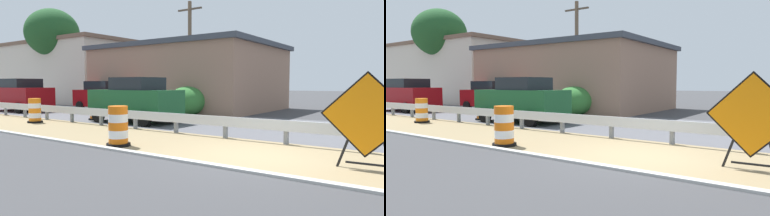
# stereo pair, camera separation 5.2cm
# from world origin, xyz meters

# --- Properties ---
(ground_plane) EXTENTS (160.00, 160.00, 0.00)m
(ground_plane) POSITION_xyz_m (0.00, 0.00, 0.00)
(ground_plane) COLOR #3D3D3F
(median_dirt_strip) EXTENTS (3.54, 120.00, 0.01)m
(median_dirt_strip) POSITION_xyz_m (0.57, 0.00, 0.00)
(median_dirt_strip) COLOR #8E7A56
(median_dirt_strip) RESTS_ON ground
(far_lane_asphalt) EXTENTS (6.86, 120.00, 0.00)m
(far_lane_asphalt) POSITION_xyz_m (5.77, 0.00, 0.00)
(far_lane_asphalt) COLOR #56565B
(far_lane_asphalt) RESTS_ON ground
(curb_near_edge) EXTENTS (0.20, 120.00, 0.11)m
(curb_near_edge) POSITION_xyz_m (-1.30, 0.00, 0.00)
(curb_near_edge) COLOR #ADADA8
(curb_near_edge) RESTS_ON ground
(guardrail_median) EXTENTS (0.18, 40.35, 0.71)m
(guardrail_median) POSITION_xyz_m (2.10, 0.94, 0.52)
(guardrail_median) COLOR silver
(guardrail_median) RESTS_ON ground
(warning_sign_diamond) EXTENTS (0.15, 1.77, 2.03)m
(warning_sign_diamond) POSITION_xyz_m (0.22, -2.37, 1.07)
(warning_sign_diamond) COLOR black
(warning_sign_diamond) RESTS_ON ground
(traffic_barrel_nearest) EXTENTS (0.68, 0.68, 1.14)m
(traffic_barrel_nearest) POSITION_xyz_m (-0.79, 3.77, 0.52)
(traffic_barrel_nearest) COLOR orange
(traffic_barrel_nearest) RESTS_ON ground
(traffic_barrel_close) EXTENTS (0.71, 0.71, 0.97)m
(traffic_barrel_close) POSITION_xyz_m (3.41, 9.86, 0.44)
(traffic_barrel_close) COLOR orange
(traffic_barrel_close) RESTS_ON ground
(traffic_barrel_mid) EXTENTS (0.66, 0.66, 1.11)m
(traffic_barrel_mid) POSITION_xyz_m (1.04, 11.16, 0.50)
(traffic_barrel_mid) COLOR orange
(traffic_barrel_mid) RESTS_ON ground
(car_lead_near_lane) EXTENTS (2.14, 4.28, 2.05)m
(car_lead_near_lane) POSITION_xyz_m (3.71, 7.46, 1.03)
(car_lead_near_lane) COLOR #195128
(car_lead_near_lane) RESTS_ON ground
(car_lead_far_lane) EXTENTS (2.27, 4.84, 2.09)m
(car_lead_far_lane) POSITION_xyz_m (4.07, 18.10, 1.05)
(car_lead_far_lane) COLOR maroon
(car_lead_far_lane) RESTS_ON ground
(car_mid_far_lane) EXTENTS (2.14, 4.59, 1.93)m
(car_mid_far_lane) POSITION_xyz_m (7.27, 13.49, 0.97)
(car_mid_far_lane) COLOR maroon
(car_mid_far_lane) RESTS_ON ground
(roadside_shop_near) EXTENTS (8.98, 11.92, 4.38)m
(roadside_shop_near) POSITION_xyz_m (12.07, 10.31, 2.20)
(roadside_shop_near) COLOR #93705B
(roadside_shop_near) RESTS_ON ground
(roadside_shop_far) EXTENTS (8.22, 15.76, 5.76)m
(roadside_shop_far) POSITION_xyz_m (13.45, 26.09, 2.89)
(roadside_shop_far) COLOR beige
(roadside_shop_far) RESTS_ON ground
(utility_pole_near) EXTENTS (0.24, 1.80, 7.02)m
(utility_pole_near) POSITION_xyz_m (10.48, 9.17, 3.66)
(utility_pole_near) COLOR brown
(utility_pole_near) RESTS_ON ground
(bush_roadside) EXTENTS (2.11, 2.11, 1.62)m
(bush_roadside) POSITION_xyz_m (7.58, 7.31, 0.81)
(bush_roadside) COLOR #337533
(bush_roadside) RESTS_ON ground
(tree_roadside) EXTENTS (4.64, 4.64, 8.35)m
(tree_roadside) POSITION_xyz_m (10.28, 23.86, 6.24)
(tree_roadside) COLOR brown
(tree_roadside) RESTS_ON ground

